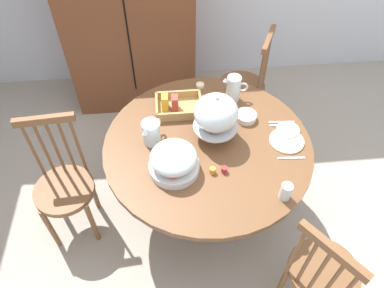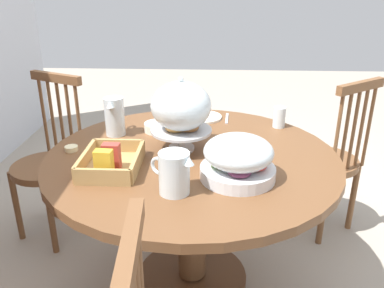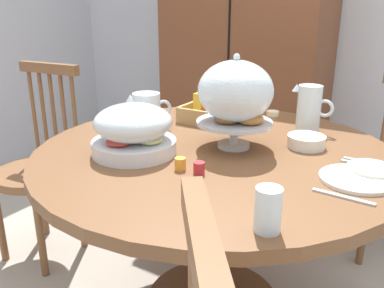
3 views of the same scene
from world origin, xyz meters
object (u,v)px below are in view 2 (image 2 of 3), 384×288
at_px(windsor_chair_by_cabinet, 328,162).
at_px(orange_juice_pitcher, 115,118).
at_px(dining_table, 192,191).
at_px(milk_pitcher, 174,175).
at_px(china_plate_large, 202,117).
at_px(butter_dish, 71,148).
at_px(pastry_stand_with_dome, 181,109).
at_px(china_plate_small, 188,113).
at_px(cereal_basket, 111,162).
at_px(drinking_glass, 279,117).
at_px(fruit_platter_covered, 238,159).
at_px(cereal_bowl, 158,127).
at_px(windsor_chair_facing_door, 50,166).

height_order(windsor_chair_by_cabinet, orange_juice_pitcher, windsor_chair_by_cabinet).
relative_size(dining_table, windsor_chair_by_cabinet, 1.36).
height_order(dining_table, milk_pitcher, milk_pitcher).
bearing_deg(milk_pitcher, china_plate_large, -5.50).
bearing_deg(butter_dish, orange_juice_pitcher, -36.94).
height_order(pastry_stand_with_dome, china_plate_large, pastry_stand_with_dome).
relative_size(dining_table, china_plate_small, 8.83).
xyz_separation_m(china_plate_small, butter_dish, (-0.52, 0.51, -0.01)).
height_order(cereal_basket, drinking_glass, cereal_basket).
bearing_deg(fruit_platter_covered, milk_pitcher, 117.35).
bearing_deg(china_plate_small, milk_pitcher, -179.80).
bearing_deg(windsor_chair_by_cabinet, cereal_bowl, 105.62).
bearing_deg(pastry_stand_with_dome, orange_juice_pitcher, 63.32).
distance_m(milk_pitcher, china_plate_small, 0.88).
bearing_deg(dining_table, milk_pitcher, 172.03).
xyz_separation_m(windsor_chair_by_cabinet, cereal_basket, (-0.73, 1.12, 0.32)).
height_order(china_plate_small, butter_dish, same).
height_order(fruit_platter_covered, china_plate_small, fruit_platter_covered).
xyz_separation_m(fruit_platter_covered, orange_juice_pitcher, (0.45, 0.59, 0.00)).
bearing_deg(drinking_glass, china_plate_small, 72.60).
bearing_deg(milk_pitcher, windsor_chair_facing_door, 46.26).
distance_m(cereal_basket, butter_dish, 0.30).
xyz_separation_m(windsor_chair_by_cabinet, milk_pitcher, (-0.90, 0.84, 0.36)).
xyz_separation_m(cereal_basket, cereal_bowl, (0.46, -0.14, -0.01)).
height_order(dining_table, butter_dish, butter_dish).
distance_m(windsor_chair_by_cabinet, windsor_chair_facing_door, 1.65).
bearing_deg(cereal_basket, fruit_platter_covered, -95.31).
height_order(cereal_bowl, butter_dish, cereal_bowl).
bearing_deg(china_plate_small, cereal_basket, 158.61).
relative_size(china_plate_small, butter_dish, 2.50).
relative_size(windsor_chair_facing_door, milk_pitcher, 5.42).
bearing_deg(orange_juice_pitcher, butter_dish, 143.06).
relative_size(windsor_chair_facing_door, china_plate_small, 6.50).
relative_size(china_plate_large, cereal_bowl, 1.57).
bearing_deg(windsor_chair_by_cabinet, butter_dish, 111.95).
distance_m(cereal_basket, drinking_glass, 0.95).
bearing_deg(butter_dish, windsor_chair_by_cabinet, -68.05).
bearing_deg(orange_juice_pitcher, drinking_glass, -79.87).
xyz_separation_m(cereal_basket, butter_dish, (0.19, 0.23, -0.02)).
relative_size(orange_juice_pitcher, china_plate_small, 1.29).
distance_m(milk_pitcher, cereal_bowl, 0.65).
xyz_separation_m(cereal_bowl, drinking_glass, (0.09, -0.63, 0.03)).
bearing_deg(cereal_bowl, china_plate_large, -45.49).
height_order(dining_table, drinking_glass, drinking_glass).
height_order(dining_table, windsor_chair_by_cabinet, windsor_chair_by_cabinet).
xyz_separation_m(orange_juice_pitcher, drinking_glass, (0.15, -0.84, -0.03)).
bearing_deg(china_plate_large, drinking_glass, -107.01).
distance_m(dining_table, butter_dish, 0.59).
relative_size(orange_juice_pitcher, cereal_bowl, 1.38).
bearing_deg(windsor_chair_facing_door, cereal_bowl, -102.46).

